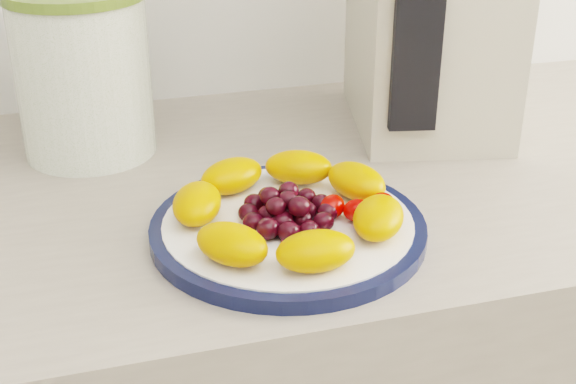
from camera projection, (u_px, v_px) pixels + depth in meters
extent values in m
cylinder|color=#0E1535|center=(288.00, 229.00, 0.82)|extent=(0.28, 0.28, 0.01)
cylinder|color=white|center=(288.00, 228.00, 0.82)|extent=(0.26, 0.26, 0.02)
cylinder|color=#46671E|center=(84.00, 77.00, 0.97)|extent=(0.21, 0.21, 0.19)
cube|color=#BDB49F|center=(431.00, 5.00, 1.03)|extent=(0.23, 0.29, 0.32)
cube|color=black|center=(418.00, 30.00, 0.90)|extent=(0.06, 0.03, 0.24)
ellipsoid|color=#D97300|center=(356.00, 181.00, 0.85)|extent=(0.07, 0.09, 0.04)
ellipsoid|color=#D97300|center=(299.00, 167.00, 0.89)|extent=(0.09, 0.07, 0.04)
ellipsoid|color=#D97300|center=(232.00, 176.00, 0.87)|extent=(0.09, 0.08, 0.04)
ellipsoid|color=#D97300|center=(197.00, 204.00, 0.81)|extent=(0.07, 0.09, 0.04)
ellipsoid|color=#D97300|center=(232.00, 244.00, 0.74)|extent=(0.09, 0.09, 0.04)
ellipsoid|color=#D97300|center=(316.00, 251.00, 0.72)|extent=(0.07, 0.05, 0.04)
ellipsoid|color=#D97300|center=(378.00, 218.00, 0.78)|extent=(0.08, 0.09, 0.04)
ellipsoid|color=black|center=(288.00, 213.00, 0.81)|extent=(0.02, 0.02, 0.02)
ellipsoid|color=black|center=(307.00, 210.00, 0.81)|extent=(0.02, 0.02, 0.02)
ellipsoid|color=black|center=(293.00, 203.00, 0.83)|extent=(0.02, 0.02, 0.02)
ellipsoid|color=black|center=(274.00, 206.00, 0.82)|extent=(0.02, 0.02, 0.02)
ellipsoid|color=black|center=(268.00, 215.00, 0.80)|extent=(0.02, 0.02, 0.02)
ellipsoid|color=black|center=(283.00, 221.00, 0.79)|extent=(0.02, 0.02, 0.02)
ellipsoid|color=black|center=(303.00, 220.00, 0.80)|extent=(0.02, 0.02, 0.02)
ellipsoid|color=black|center=(321.00, 203.00, 0.83)|extent=(0.02, 0.02, 0.02)
ellipsoid|color=black|center=(307.00, 197.00, 0.84)|extent=(0.02, 0.02, 0.02)
ellipsoid|color=black|center=(287.00, 194.00, 0.84)|extent=(0.02, 0.02, 0.02)
ellipsoid|color=black|center=(268.00, 197.00, 0.84)|extent=(0.02, 0.02, 0.02)
ellipsoid|color=black|center=(254.00, 203.00, 0.82)|extent=(0.02, 0.02, 0.02)
ellipsoid|color=black|center=(248.00, 213.00, 0.81)|extent=(0.02, 0.02, 0.02)
ellipsoid|color=black|center=(253.00, 222.00, 0.79)|extent=(0.02, 0.02, 0.02)
ellipsoid|color=black|center=(268.00, 229.00, 0.78)|extent=(0.02, 0.02, 0.02)
ellipsoid|color=black|center=(289.00, 232.00, 0.77)|extent=(0.02, 0.02, 0.02)
ellipsoid|color=black|center=(309.00, 230.00, 0.78)|extent=(0.02, 0.02, 0.02)
ellipsoid|color=black|center=(323.00, 222.00, 0.79)|extent=(0.02, 0.02, 0.02)
ellipsoid|color=black|center=(328.00, 212.00, 0.81)|extent=(0.02, 0.02, 0.02)
ellipsoid|color=black|center=(288.00, 200.00, 0.80)|extent=(0.02, 0.02, 0.02)
ellipsoid|color=black|center=(289.00, 191.00, 0.82)|extent=(0.02, 0.02, 0.02)
ellipsoid|color=black|center=(270.00, 196.00, 0.81)|extent=(0.02, 0.02, 0.02)
ellipsoid|color=black|center=(276.00, 207.00, 0.79)|extent=(0.02, 0.02, 0.02)
ellipsoid|color=black|center=(299.00, 207.00, 0.79)|extent=(0.02, 0.02, 0.02)
ellipsoid|color=#DD0400|center=(358.00, 210.00, 0.81)|extent=(0.03, 0.03, 0.02)
ellipsoid|color=#DD0400|center=(381.00, 204.00, 0.82)|extent=(0.04, 0.03, 0.02)
ellipsoid|color=#DD0400|center=(378.00, 220.00, 0.79)|extent=(0.04, 0.04, 0.02)
ellipsoid|color=#DD0400|center=(332.00, 206.00, 0.82)|extent=(0.04, 0.04, 0.02)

